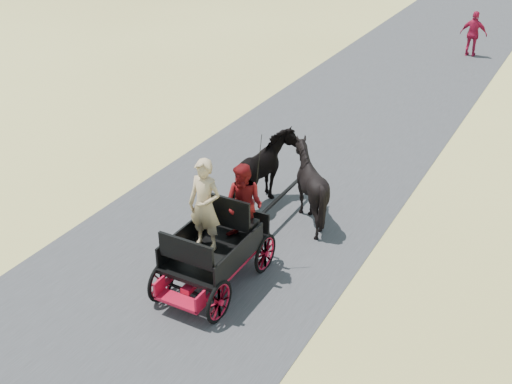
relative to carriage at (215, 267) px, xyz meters
The scene contains 8 objects.
ground 1.96m from the carriage, 112.81° to the right, with size 140.00×140.00×0.00m, color tan.
road 1.95m from the carriage, 112.81° to the right, with size 6.00×140.00×0.01m, color #38383A.
carriage is the anchor object (origin of this frame).
horse_left 3.09m from the carriage, 100.39° to the left, with size 0.91×2.01×1.70m, color black.
horse_right 3.09m from the carriage, 79.61° to the left, with size 1.37×1.54×1.70m, color black.
driver_man 1.28m from the carriage, 165.96° to the left, with size 0.66×0.43×1.80m, color tan.
passenger_woman 1.33m from the carriage, 63.43° to the left, with size 0.77×0.60×1.58m, color #660C0F.
pedestrian 17.23m from the carriage, 86.89° to the left, with size 1.01×0.42×1.73m, color #9F1235.
Camera 1 is at (6.20, -6.50, 7.42)m, focal length 45.00 mm.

